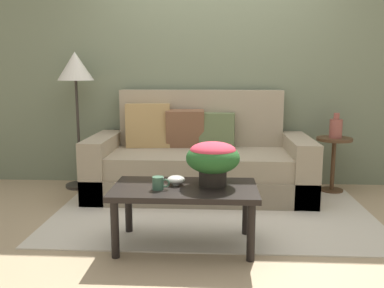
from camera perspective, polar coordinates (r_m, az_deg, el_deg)
name	(u,v)px	position (r m, az deg, el deg)	size (l,w,h in m)	color
ground_plane	(213,214)	(3.72, 2.86, -9.65)	(14.00, 14.00, 0.00)	tan
wall_back	(214,58)	(4.64, 3.10, 11.80)	(6.40, 0.12, 2.80)	slate
area_rug	(213,214)	(3.72, 2.86, -9.55)	(2.79, 1.64, 0.01)	beige
couch	(199,163)	(4.25, 0.92, -2.60)	(2.20, 0.93, 1.05)	gray
coffee_table	(185,195)	(2.96, -1.02, -7.02)	(1.03, 0.56, 0.44)	black
side_table	(334,155)	(4.54, 18.94, -1.40)	(0.36, 0.36, 0.58)	#4C331E
floor_lamp	(76,76)	(4.57, -15.75, 9.02)	(0.38, 0.38, 1.45)	#2D2823
potted_plant	(213,158)	(2.96, 2.92, -1.92)	(0.39, 0.39, 0.31)	black
coffee_mug	(159,183)	(2.88, -4.64, -5.39)	(0.12, 0.08, 0.09)	#3D664C
snack_bowl	(176,180)	(2.99, -2.22, -4.96)	(0.13, 0.13, 0.07)	silver
table_vase	(336,128)	(4.48, 19.22, 2.12)	(0.13, 0.13, 0.26)	#934C42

